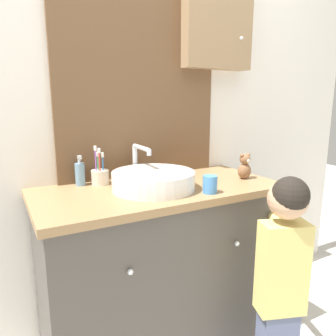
# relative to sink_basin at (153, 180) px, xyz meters

# --- Properties ---
(wall_back) EXTENTS (3.20, 0.18, 2.50)m
(wall_back) POSITION_rel_sink_basin_xyz_m (0.07, 0.31, 0.39)
(wall_back) COLOR silver
(wall_back) RESTS_ON ground_plane
(vanity_counter) EXTENTS (1.16, 0.55, 0.85)m
(vanity_counter) POSITION_rel_sink_basin_xyz_m (0.04, 0.01, -0.47)
(vanity_counter) COLOR #4C4742
(vanity_counter) RESTS_ON ground_plane
(sink_basin) EXTENTS (0.38, 0.44, 0.19)m
(sink_basin) POSITION_rel_sink_basin_xyz_m (0.00, 0.00, 0.00)
(sink_basin) COLOR white
(sink_basin) RESTS_ON vanity_counter
(toothbrush_holder) EXTENTS (0.09, 0.09, 0.19)m
(toothbrush_holder) POSITION_rel_sink_basin_xyz_m (-0.19, 0.20, -0.00)
(toothbrush_holder) COLOR beige
(toothbrush_holder) RESTS_ON vanity_counter
(soap_dispenser) EXTENTS (0.05, 0.05, 0.15)m
(soap_dispenser) POSITION_rel_sink_basin_xyz_m (-0.28, 0.22, 0.01)
(soap_dispenser) COLOR #6B93B2
(soap_dispenser) RESTS_ON vanity_counter
(child_figure) EXTENTS (0.31, 0.42, 0.97)m
(child_figure) POSITION_rel_sink_basin_xyz_m (0.37, -0.46, -0.31)
(child_figure) COLOR slate
(child_figure) RESTS_ON ground_plane
(teddy_bear) EXTENTS (0.07, 0.06, 0.13)m
(teddy_bear) POSITION_rel_sink_basin_xyz_m (0.50, -0.05, 0.02)
(teddy_bear) COLOR brown
(teddy_bear) RESTS_ON vanity_counter
(drinking_cup) EXTENTS (0.06, 0.06, 0.08)m
(drinking_cup) POSITION_rel_sink_basin_xyz_m (0.19, -0.18, -0.01)
(drinking_cup) COLOR #4789D1
(drinking_cup) RESTS_ON vanity_counter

